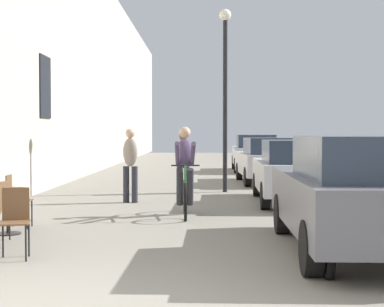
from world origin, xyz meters
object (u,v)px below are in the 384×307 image
Objects in this scene: pedestrian_near at (130,161)px; parked_car_nearest at (358,193)px; cafe_chair_mid_toward_wall at (15,197)px; parked_car_third at (268,160)px; cafe_chair_near_toward_wall at (15,218)px; parked_car_second at (295,170)px; cafe_table_mid at (8,201)px; cyclist_on_bicycle at (185,174)px; parked_motorcycle at (320,230)px; pedestrian_mid at (183,159)px; street_lamp at (225,76)px; parked_car_fourth at (255,152)px.

parked_car_nearest is at bearing -57.71° from pedestrian_near.
parked_car_third is at bearing 60.17° from cafe_chair_mid_toward_wall.
pedestrian_near is 6.53m from parked_car_third.
cafe_chair_mid_toward_wall is (-0.75, 2.45, 0.00)m from cafe_chair_near_toward_wall.
parked_car_nearest is at bearing -90.61° from parked_car_second.
cafe_table_mid is 0.18× the size of parked_car_second.
cyclist_on_bicycle is 7.94m from parked_car_third.
cafe_chair_mid_toward_wall is 5.30m from parked_motorcycle.
pedestrian_mid is 8.33m from parked_car_nearest.
street_lamp is at bearing 99.65° from parked_car_nearest.
pedestrian_near is at bearing 115.46° from parked_motorcycle.
parked_motorcycle is (-0.66, -11.79, -0.34)m from parked_car_third.
parked_car_fourth is at bearing 79.86° from street_lamp.
pedestrian_near reaches higher than pedestrian_mid.
cafe_table_mid is at bearing -111.63° from pedestrian_mid.
parked_car_nearest is at bearing 44.79° from parked_motorcycle.
street_lamp is (1.12, 0.42, 2.20)m from pedestrian_mid.
cyclist_on_bicycle is 4.60m from parked_motorcycle.
cyclist_on_bicycle is 0.40× the size of parked_car_nearest.
parked_motorcycle is at bearing -93.19° from parked_car_third.
pedestrian_mid is at bearing 140.18° from parked_car_second.
parked_car_second is 0.99× the size of parked_car_third.
pedestrian_near is (1.50, 3.74, 0.44)m from cafe_chair_mid_toward_wall.
pedestrian_mid reaches higher than cafe_chair_mid_toward_wall.
parked_car_nearest is 1.02× the size of parked_car_fourth.
pedestrian_mid reaches higher than cafe_chair_near_toward_wall.
parked_car_fourth is at bearing 75.35° from cafe_chair_near_toward_wall.
cafe_chair_near_toward_wall is 0.22× the size of parked_car_second.
street_lamp reaches higher than parked_car_nearest.
parked_car_nearest reaches higher than cafe_chair_mid_toward_wall.
parked_car_nearest is (5.18, -2.09, 0.29)m from cafe_chair_mid_toward_wall.
cafe_table_mid is at bearing -140.14° from parked_car_second.
cafe_chair_near_toward_wall is at bearing -117.31° from cyclist_on_bicycle.
street_lamp is 1.14× the size of parked_car_fourth.
parked_car_second is (0.06, 5.77, -0.06)m from parked_car_nearest.
parked_car_second reaches higher than parked_motorcycle.
cafe_chair_mid_toward_wall is at bearing 106.95° from cafe_chair_near_toward_wall.
street_lamp is at bearing 70.93° from cafe_chair_near_toward_wall.
cafe_chair_mid_toward_wall is at bearing -144.90° from parked_car_second.
cyclist_on_bicycle is 0.41× the size of parked_car_fourth.
pedestrian_near is at bearing 122.29° from parked_car_nearest.
parked_car_fourth is (0.13, 6.06, 0.04)m from parked_car_third.
cyclist_on_bicycle is at bearing 38.41° from cafe_table_mid.
parked_car_nearest is (2.37, -3.62, -0.01)m from cyclist_on_bicycle.
parked_car_nearest is at bearing -80.35° from street_lamp.
parked_car_third is (2.57, 3.25, -0.16)m from pedestrian_mid.
cafe_chair_near_toward_wall is at bearing 176.29° from parked_motorcycle.
cyclist_on_bicycle is 0.43× the size of parked_car_second.
pedestrian_near is (-1.31, 2.20, 0.15)m from cyclist_on_bicycle.
parked_car_third is (5.14, 9.73, 0.23)m from cafe_table_mid.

